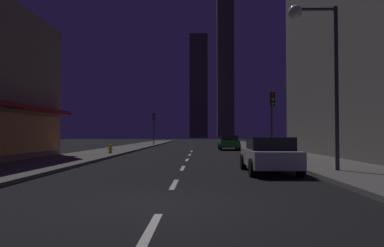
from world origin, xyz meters
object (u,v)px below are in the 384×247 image
object	(u,v)px
traffic_light_near_right	(272,109)
traffic_light_far_left	(154,122)
street_lamp_right	(315,46)
car_parked_near	(269,155)
car_parked_far	(229,142)
fire_hydrant_far_left	(110,149)

from	to	relation	value
traffic_light_near_right	traffic_light_far_left	size ratio (longest dim) A/B	1.00
traffic_light_near_right	street_lamp_right	xyz separation A→B (m)	(-0.12, -9.17, 1.87)
car_parked_near	street_lamp_right	world-z (taller)	street_lamp_right
car_parked_far	traffic_light_far_left	world-z (taller)	traffic_light_far_left
fire_hydrant_far_left	street_lamp_right	xyz separation A→B (m)	(11.28, -12.14, 4.61)
car_parked_far	traffic_light_near_right	distance (m)	12.18
traffic_light_near_right	traffic_light_far_left	distance (m)	26.74
car_parked_far	traffic_light_near_right	world-z (taller)	traffic_light_near_right
car_parked_far	street_lamp_right	size ratio (longest dim) A/B	0.64
car_parked_far	traffic_light_far_left	bearing A→B (deg)	125.86
car_parked_near	traffic_light_far_left	size ratio (longest dim) A/B	1.01
car_parked_far	fire_hydrant_far_left	distance (m)	12.96
car_parked_near	fire_hydrant_far_left	size ratio (longest dim) A/B	6.48
traffic_light_near_right	street_lamp_right	size ratio (longest dim) A/B	0.64
fire_hydrant_far_left	traffic_light_near_right	distance (m)	12.09
car_parked_near	traffic_light_near_right	bearing A→B (deg)	77.84
car_parked_far	traffic_light_near_right	xyz separation A→B (m)	(1.90, -11.78, 2.45)
car_parked_near	street_lamp_right	xyz separation A→B (m)	(1.78, -0.35, 4.33)
traffic_light_near_right	car_parked_near	bearing A→B (deg)	-102.16
car_parked_near	fire_hydrant_far_left	world-z (taller)	car_parked_near
fire_hydrant_far_left	car_parked_near	bearing A→B (deg)	-51.12
traffic_light_far_left	car_parked_far	bearing A→B (deg)	-54.14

